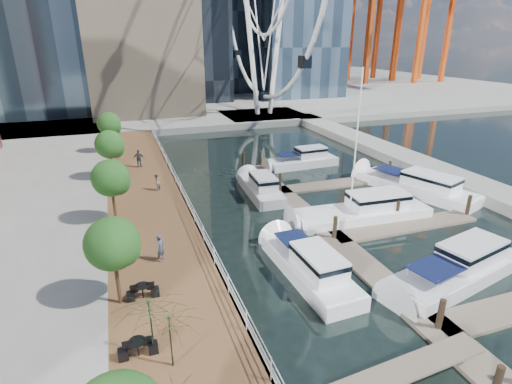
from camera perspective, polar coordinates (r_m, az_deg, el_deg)
The scene contains 17 objects.
ground at distance 21.88m, azimuth 14.77°, elevation -17.10°, with size 520.00×520.00×0.00m, color black.
boardwalk at distance 31.61m, azimuth -14.92°, elevation -3.56°, with size 6.00×60.00×1.00m, color brown.
seawall at distance 31.89m, azimuth -9.56°, elevation -2.89°, with size 0.25×60.00×1.00m, color #595954.
land_far at distance 117.05m, azimuth -14.49°, elevation 14.10°, with size 200.00×114.00×1.00m, color gray.
breakwater at distance 47.35m, azimuth 21.86°, elevation 3.83°, with size 4.00×60.00×1.00m, color gray.
pier at distance 71.44m, azimuth 1.10°, elevation 10.71°, with size 14.00×12.00×1.00m, color gray.
railing at distance 31.48m, azimuth -9.85°, elevation -1.20°, with size 0.10×60.00×1.05m, color white, non-canonical shape.
floating_docks at distance 32.77m, azimuth 16.96°, elevation -2.90°, with size 16.00×34.00×2.60m.
port_cranes at distance 134.76m, azimuth 17.61°, elevation 22.98°, with size 40.00×52.00×38.00m.
street_trees at distance 29.30m, azimuth -20.08°, elevation 1.86°, with size 2.60×42.60×4.60m.
cafe_tables at distance 16.80m, azimuth -14.51°, elevation -24.85°, with size 2.50×13.70×0.74m.
yacht_foreground at distance 26.81m, azimuth 26.58°, elevation -11.11°, with size 2.88×10.76×2.15m, color silver, non-canonical shape.
pedestrian_near at distance 24.19m, azimuth -13.45°, elevation -7.76°, with size 0.62×0.41×1.70m, color #454A5C.
pedestrian_mid at distance 35.38m, azimuth -14.04°, elevation 1.38°, with size 0.74×0.57×1.51m, color gray.
pedestrian_far at distance 42.40m, azimuth -16.37°, elevation 4.64°, with size 1.09×0.45×1.85m, color #343841.
moored_yachts at distance 32.74m, azimuth 15.02°, elevation -3.65°, with size 20.54×35.03×11.50m.
cafe_seating at distance 16.53m, azimuth -13.07°, elevation -21.32°, with size 4.11×7.67×2.73m.
Camera 1 is at (-10.52, -13.88, 13.25)m, focal length 28.00 mm.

